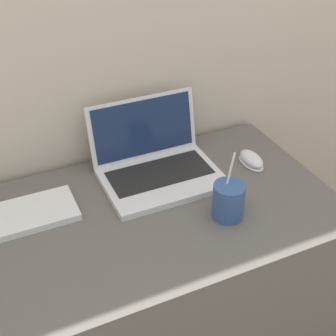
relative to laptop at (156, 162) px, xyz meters
The scene contains 5 objects.
desk 0.44m from the laptop, 112.48° to the right, with size 1.03×0.62×0.72m.
laptop is the anchor object (origin of this frame).
drink_cup 0.29m from the laptop, 69.79° to the right, with size 0.09×0.09×0.20m.
computer_mouse 0.31m from the laptop, 14.00° to the right, with size 0.06×0.11×0.04m.
external_keyboard 0.47m from the laptop, behind, with size 0.38×0.15×0.02m.
Camera 1 is at (-0.40, -0.64, 1.57)m, focal length 50.00 mm.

